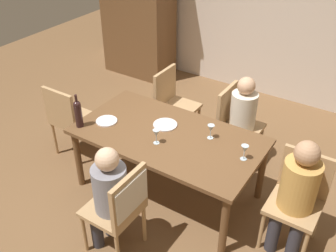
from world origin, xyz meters
The scene contains 19 objects.
ground_plane centered at (0.00, 0.00, 0.00)m, with size 10.00×10.00×0.00m, color brown.
rear_room_partition centered at (0.00, 2.70, 1.35)m, with size 6.40×0.12×2.70m, color beige.
armoire_cabinet centered at (-2.03, 2.25, 1.10)m, with size 1.18×0.62×2.18m.
dining_table centered at (0.00, 0.00, 0.65)m, with size 1.85×1.01×0.73m.
chair_near centered at (0.12, -0.88, 0.59)m, with size 0.46×0.44×0.92m.
chair_right_end centered at (1.31, 0.09, 0.53)m, with size 0.44×0.44×0.92m.
chair_far_right centered at (0.33, 0.88, 0.53)m, with size 0.44×0.44×0.92m.
chair_far_left centered at (-0.50, 0.88, 0.53)m, with size 0.44×0.44×0.92m.
chair_left_end centered at (-1.31, -0.09, 0.53)m, with size 0.44×0.44×0.92m.
person_woman_host centered at (-0.03, -0.88, 0.64)m, with size 0.34×0.29×1.10m.
person_man_bearded centered at (1.31, -0.03, 0.66)m, with size 0.31×0.36×1.15m.
person_man_guest centered at (0.44, 0.88, 0.64)m, with size 0.33×0.29×1.10m.
wine_bottle_tall_green centered at (-0.83, -0.36, 0.89)m, with size 0.08×0.08×0.36m.
wine_glass_near_left centered at (0.38, 0.17, 0.84)m, with size 0.07×0.07×0.15m.
wine_glass_centre centered at (0.78, 0.04, 0.84)m, with size 0.07×0.07×0.15m.
wine_glass_near_right centered at (-0.02, -0.18, 0.84)m, with size 0.07×0.07×0.15m.
dinner_plate_host centered at (-0.11, 0.12, 0.74)m, with size 0.25×0.25×0.01m, color white.
dinner_plate_guest_left centered at (-0.66, -0.15, 0.74)m, with size 0.22×0.22×0.01m, color white.
handbag centered at (-1.31, 0.35, 0.11)m, with size 0.28×0.12×0.22m, color brown.
Camera 1 is at (1.70, -2.63, 2.90)m, focal length 41.37 mm.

